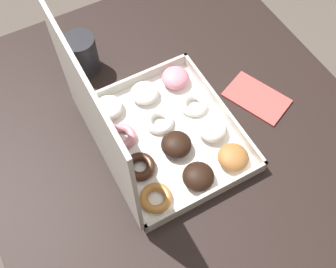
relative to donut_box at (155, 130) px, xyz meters
The scene contains 5 objects.
ground_plane 0.78m from the donut_box, 59.98° to the right, with size 8.00×8.00×0.00m, color #564C44.
dining_table 0.17m from the donut_box, 59.98° to the right, with size 0.98×0.92×0.72m.
donut_box is the anchor object (origin of this frame).
coffee_mug 0.31m from the donut_box, 11.03° to the left, with size 0.08×0.08×0.11m.
paper_napkin 0.30m from the donut_box, 91.45° to the right, with size 0.18×0.15×0.01m.
Camera 1 is at (-0.45, 0.25, 1.55)m, focal length 42.00 mm.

